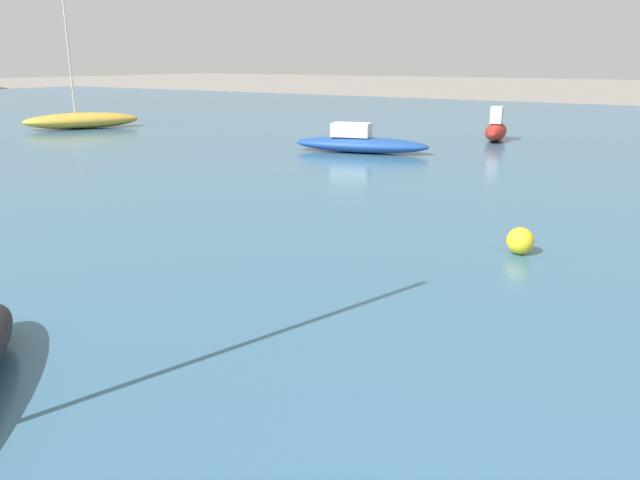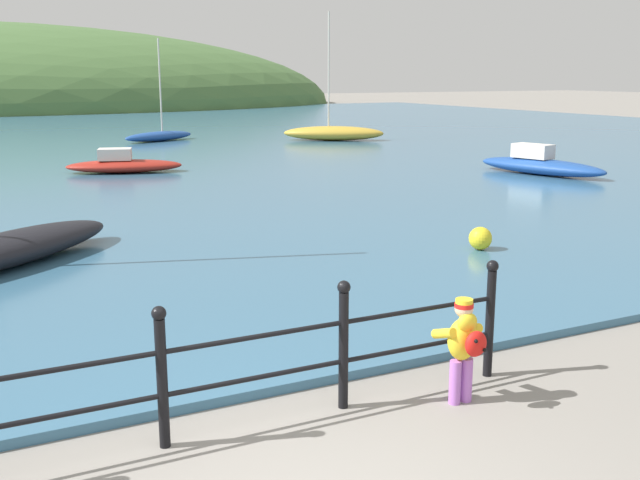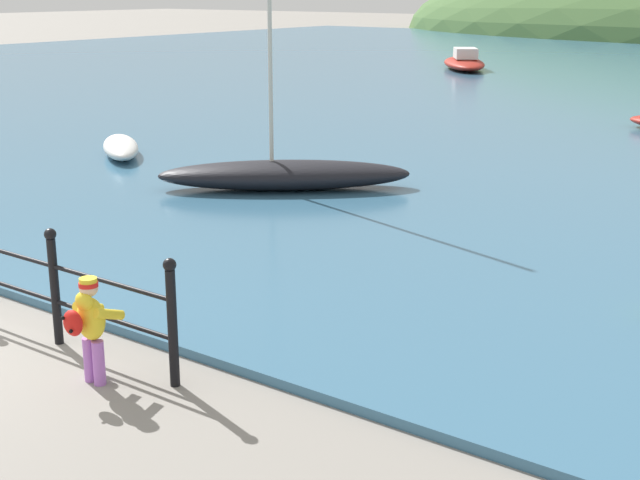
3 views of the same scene
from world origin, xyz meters
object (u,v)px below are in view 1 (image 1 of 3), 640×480
at_px(boat_red_dinghy, 496,130).
at_px(mooring_buoy, 520,241).
at_px(boat_green_fishing, 360,143).
at_px(boat_blue_hull, 82,120).

height_order(boat_red_dinghy, mooring_buoy, boat_red_dinghy).
xyz_separation_m(boat_green_fishing, boat_blue_hull, (-0.18, 12.79, 0.05)).
bearing_deg(mooring_buoy, boat_green_fishing, 42.16).
bearing_deg(boat_red_dinghy, mooring_buoy, -160.85).
relative_size(boat_blue_hull, mooring_buoy, 14.14).
relative_size(boat_green_fishing, boat_blue_hull, 0.77).
xyz_separation_m(boat_green_fishing, mooring_buoy, (-7.67, -6.94, -0.09)).
xyz_separation_m(boat_red_dinghy, mooring_buoy, (-12.67, -4.40, -0.18)).
relative_size(boat_green_fishing, boat_red_dinghy, 1.75).
height_order(boat_green_fishing, boat_blue_hull, boat_blue_hull).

